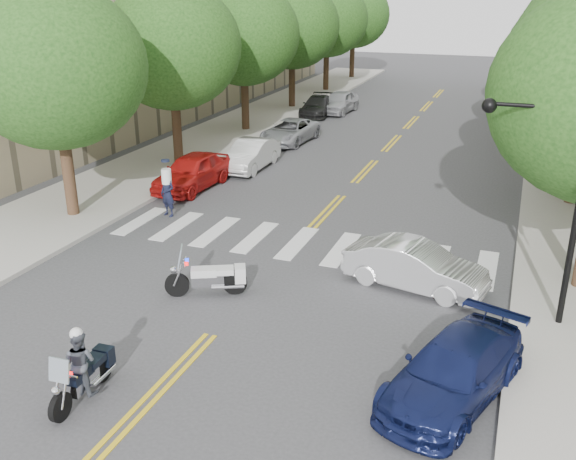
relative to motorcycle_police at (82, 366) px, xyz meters
The scene contains 22 objects.
ground 3.58m from the motorcycle_police, 67.43° to the left, with size 140.00×140.00×0.00m, color #38383A.
sidewalk_left 26.52m from the motorcycle_police, 107.92° to the left, with size 5.00×60.00×0.15m, color #9E9991.
tree_l_0 12.80m from the motorcycle_police, 128.95° to the left, with size 6.40×6.40×8.45m.
tree_l_1 19.38m from the motorcycle_police, 113.41° to the left, with size 6.40×6.40×8.45m.
tree_l_2 26.74m from the motorcycle_police, 106.47° to the left, with size 6.40×6.40×8.45m.
tree_l_3 34.39m from the motorcycle_police, 102.65° to the left, with size 6.40×6.40×8.45m.
tree_l_4 42.17m from the motorcycle_police, 100.26° to the left, with size 6.40×6.40×8.45m.
tree_l_5 50.02m from the motorcycle_police, 98.62° to the left, with size 6.40×6.40×8.45m.
tree_r_3 35.07m from the motorcycle_police, 73.03° to the left, with size 6.40×6.40×8.45m.
tree_r_4 42.73m from the motorcycle_police, 76.18° to the left, with size 6.40×6.40×8.45m.
tree_r_5 50.49m from the motorcycle_police, 78.36° to the left, with size 6.40×6.40×8.45m.
traffic_signal_pole 11.66m from the motorcycle_police, 36.58° to the left, with size 2.82×0.42×6.00m.
motorcycle_police is the anchor object (origin of this frame).
motorcycle_parked 5.32m from the motorcycle_police, 85.67° to the left, with size 2.18×1.26×1.50m.
officer_standing 11.41m from the motorcycle_police, 111.41° to the left, with size 0.64×0.42×1.77m, color black.
convertible 9.57m from the motorcycle_police, 53.85° to the left, with size 1.43×4.10×1.35m, color silver.
sedan_blue 7.83m from the motorcycle_police, 20.37° to the left, with size 1.82×4.47×1.30m, color #0F1640.
parked_car_a 14.86m from the motorcycle_police, 109.50° to the left, with size 1.79×4.45×1.52m, color #B31513.
parked_car_b 18.14m from the motorcycle_police, 102.28° to the left, with size 1.45×4.17×1.37m, color silver.
parked_car_c 23.73m from the motorcycle_police, 99.69° to the left, with size 2.09×4.53×1.26m, color gray.
parked_car_d 31.72m from the motorcycle_police, 98.99° to the left, with size 1.77×4.35×1.26m, color black.
parked_car_e 32.95m from the motorcycle_police, 96.73° to the left, with size 1.73×4.31×1.47m, color #9C9DA1.
Camera 1 is at (6.74, -12.52, 8.30)m, focal length 40.00 mm.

